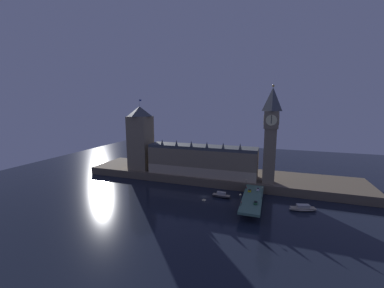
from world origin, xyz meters
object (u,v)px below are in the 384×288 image
pedestrian_far_rail (246,188)px  boat_upstream (221,195)px  victoria_tower (141,138)px  street_lamp_near (240,198)px  street_lamp_mid (262,191)px  car_southbound_lead (256,203)px  clock_tower (271,132)px  car_southbound_trail (258,189)px  boat_downstream (303,208)px  street_lamp_far (246,183)px  pedestrian_near_rail (241,203)px  car_northbound_lead (250,191)px

pedestrian_far_rail → boat_upstream: (-15.56, -6.75, -5.08)m
victoria_tower → street_lamp_near: 107.67m
boat_upstream → street_lamp_mid: bearing=-15.4°
car_southbound_lead → street_lamp_near: bearing=-144.4°
clock_tower → car_southbound_trail: size_ratio=17.52×
pedestrian_far_rail → boat_upstream: 17.70m
boat_downstream → street_lamp_far: bearing=161.8°
clock_tower → pedestrian_near_rail: (-13.52, -42.80, -36.04)m
car_northbound_lead → boat_downstream: 32.39m
car_northbound_lead → street_lamp_mid: 13.18m
victoria_tower → car_southbound_lead: 113.12m
clock_tower → street_lamp_near: (-13.92, -45.27, -32.47)m
car_southbound_trail → boat_downstream: 28.55m
car_southbound_trail → car_southbound_lead: bearing=-90.0°
street_lamp_near → street_lamp_far: (-0.00, 29.44, -0.36)m
pedestrian_near_rail → pedestrian_far_rail: size_ratio=0.99×
car_southbound_lead → street_lamp_far: bearing=108.8°
victoria_tower → boat_upstream: 88.24m
victoria_tower → car_southbound_lead: (100.61, -44.10, -26.99)m
street_lamp_mid → boat_downstream: size_ratio=0.44×
pedestrian_far_rail → boat_downstream: (33.94, -10.55, -5.18)m
car_northbound_lead → car_southbound_trail: size_ratio=0.97×
clock_tower → car_northbound_lead: size_ratio=18.00×
pedestrian_far_rail → street_lamp_mid: size_ratio=0.23×
car_southbound_lead → street_lamp_far: size_ratio=0.66×
pedestrian_near_rail → car_southbound_trail: bearing=73.3°
car_southbound_trail → street_lamp_mid: size_ratio=0.54×
car_southbound_trail → car_northbound_lead: bearing=-144.5°
car_northbound_lead → car_southbound_lead: car_southbound_lead is taller
victoria_tower → street_lamp_mid: 111.77m
street_lamp_far → boat_downstream: size_ratio=0.39×
car_northbound_lead → boat_downstream: (31.39, -6.26, -4.93)m
clock_tower → pedestrian_far_rail: size_ratio=41.56×
street_lamp_far → boat_upstream: size_ratio=0.49×
clock_tower → street_lamp_near: 57.43m
street_lamp_near → street_lamp_far: street_lamp_near is taller
victoria_tower → car_northbound_lead: victoria_tower is taller
street_lamp_near → car_northbound_lead: bearing=83.1°
clock_tower → street_lamp_far: (-13.92, -15.83, -32.83)m
street_lamp_far → boat_upstream: (-15.16, -7.50, -8.29)m
pedestrian_far_rail → boat_upstream: bearing=-156.6°
clock_tower → victoria_tower: bearing=177.5°
car_southbound_lead → street_lamp_near: (-8.05, -5.75, 3.79)m
street_lamp_near → street_lamp_mid: street_lamp_mid is taller
victoria_tower → car_southbound_lead: bearing=-23.7°
victoria_tower → boat_downstream: bearing=-14.0°
pedestrian_far_rail → street_lamp_mid: 17.91m
victoria_tower → pedestrian_near_rail: victoria_tower is taller
pedestrian_far_rail → street_lamp_far: 3.32m
pedestrian_far_rail → boat_upstream: pedestrian_far_rail is taller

